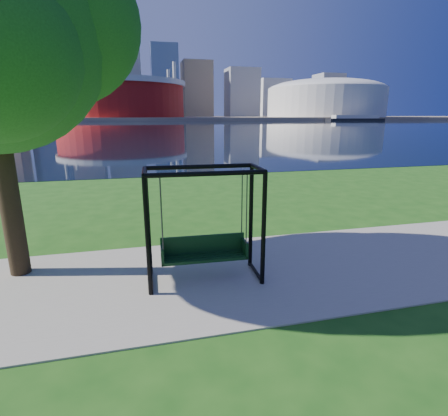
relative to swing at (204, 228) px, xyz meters
name	(u,v)px	position (x,y,z in m)	size (l,w,h in m)	color
ground	(226,265)	(0.60, 0.57, -1.11)	(900.00, 900.00, 0.00)	#1E5114
path	(232,274)	(0.60, 0.07, -1.09)	(120.00, 4.00, 0.03)	#9E937F
river	(141,126)	(0.60, 102.57, -1.10)	(900.00, 180.00, 0.02)	black
far_bank	(137,118)	(0.60, 306.57, -0.11)	(900.00, 228.00, 2.00)	#937F60
stadium	(120,97)	(-9.40, 235.57, 13.12)	(83.00, 83.00, 32.00)	maroon
arena	(326,97)	(135.60, 235.57, 14.77)	(84.00, 84.00, 26.56)	beige
skyline	(129,76)	(-3.67, 319.97, 34.78)	(392.00, 66.00, 96.50)	gray
swing	(204,228)	(0.00, 0.00, 0.00)	(2.27, 1.06, 2.29)	black
barge	(355,118)	(127.47, 184.84, 0.41)	(34.35, 13.29, 3.35)	black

